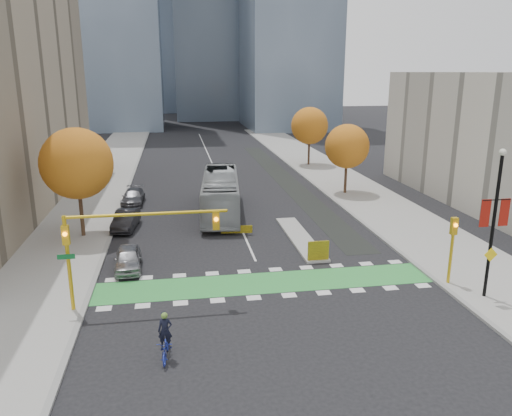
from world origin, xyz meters
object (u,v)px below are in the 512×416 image
object	(u,v)px
parked_car_b	(126,220)
parked_car_a	(128,259)
banner_lamppost	(494,218)
cyclist	(166,343)
tree_east_near	(347,146)
traffic_signal_west	(119,236)
tree_east_far	(310,126)
hazard_board	(318,251)
tree_west	(77,164)
bus	(221,193)
parked_car_c	(133,197)
traffic_signal_east	(453,241)

from	to	relation	value
parked_car_b	parked_car_a	bearing A→B (deg)	-77.60
banner_lamppost	cyclist	size ratio (longest dim) A/B	3.79
tree_east_near	cyclist	bearing A→B (deg)	-122.57
traffic_signal_west	parked_car_b	size ratio (longest dim) A/B	1.90
tree_east_near	parked_car_a	size ratio (longest dim) A/B	1.74
tree_east_far	cyclist	size ratio (longest dim) A/B	3.50
banner_lamppost	parked_car_a	distance (m)	21.39
hazard_board	parked_car_a	bearing A→B (deg)	176.23
tree_west	bus	distance (m)	12.45
tree_west	tree_east_far	world-z (taller)	tree_west
tree_west	cyclist	world-z (taller)	tree_west
parked_car_a	banner_lamppost	bearing A→B (deg)	-23.53
cyclist	bus	world-z (taller)	bus
tree_east_far	cyclist	distance (m)	47.55
parked_car_c	traffic_signal_east	bearing A→B (deg)	-45.88
hazard_board	banner_lamppost	distance (m)	10.76
hazard_board	parked_car_c	xyz separation A→B (m)	(-13.00, 17.17, -0.12)
traffic_signal_west	banner_lamppost	world-z (taller)	banner_lamppost
tree_west	traffic_signal_west	distance (m)	13.25
hazard_board	tree_east_near	xyz separation A→B (m)	(8.00, 17.80, 4.06)
cyclist	parked_car_a	size ratio (longest dim) A/B	0.54
tree_east_near	tree_east_far	bearing A→B (deg)	88.21
traffic_signal_east	banner_lamppost	xyz separation A→B (m)	(1.00, -2.00, 1.88)
parked_car_c	tree_east_near	bearing A→B (deg)	4.13
bus	parked_car_c	world-z (taller)	bus
tree_east_near	bus	world-z (taller)	tree_east_near
tree_east_far	parked_car_a	size ratio (longest dim) A/B	1.88
tree_east_far	traffic_signal_west	world-z (taller)	tree_east_far
parked_car_b	banner_lamppost	bearing A→B (deg)	-31.36
tree_east_near	traffic_signal_west	world-z (taller)	tree_east_near
tree_west	parked_car_a	size ratio (longest dim) A/B	2.02
traffic_signal_east	bus	size ratio (longest dim) A/B	0.32
bus	parked_car_b	distance (m)	8.55
traffic_signal_west	parked_car_a	world-z (taller)	traffic_signal_west
tree_east_far	traffic_signal_east	size ratio (longest dim) A/B	1.87
parked_car_b	traffic_signal_west	bearing A→B (deg)	-78.94
hazard_board	tree_east_far	size ratio (longest dim) A/B	0.18
traffic_signal_east	bus	distance (m)	20.92
tree_west	parked_car_a	world-z (taller)	tree_west
parked_car_a	tree_east_far	bearing A→B (deg)	55.34
banner_lamppost	parked_car_c	size ratio (longest dim) A/B	1.75
bus	parked_car_c	distance (m)	9.11
hazard_board	banner_lamppost	world-z (taller)	banner_lamppost
tree_west	parked_car_c	bearing A→B (deg)	72.24
cyclist	parked_car_a	bearing A→B (deg)	107.97
traffic_signal_west	traffic_signal_east	size ratio (longest dim) A/B	2.08
hazard_board	traffic_signal_east	distance (m)	8.26
traffic_signal_west	parked_car_c	distance (m)	22.16
tree_east_near	traffic_signal_west	size ratio (longest dim) A/B	0.83
tree_west	parked_car_b	size ratio (longest dim) A/B	1.83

